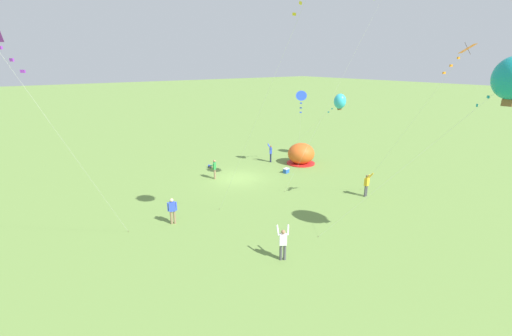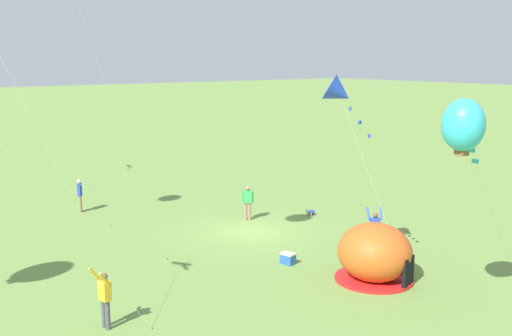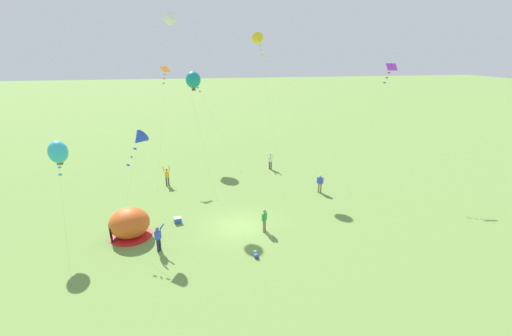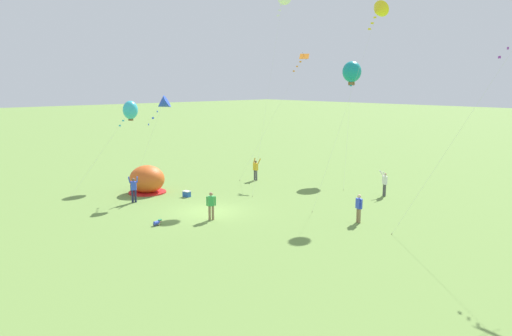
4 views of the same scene
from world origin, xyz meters
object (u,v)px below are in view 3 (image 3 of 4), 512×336
Objects in this scene: kite_cyan at (58,152)px; kite_white at (172,19)px; cooler_box at (178,220)px; kite_teal at (193,80)px; person_near_tent at (158,237)px; person_flying_kite at (167,176)px; kite_yellow at (259,40)px; person_arms_raised at (270,160)px; kite_blue at (139,139)px; person_center_field at (264,219)px; toddler_crawling at (256,254)px; person_watching_sky at (320,183)px; kite_purple at (390,71)px; kite_orange at (165,73)px; popup_tent at (129,224)px.

kite_white is at bearing 52.61° from kite_cyan.
cooler_box is 0.06× the size of kite_teal.
kite_teal reaches higher than person_near_tent.
kite_yellow reaches higher than person_flying_kite.
person_arms_raised is 0.26× the size of kite_blue.
cooler_box is 19.04m from kite_yellow.
kite_yellow reaches higher than person_center_field.
toddler_crawling is 0.32× the size of person_watching_sky.
person_watching_sky is 12.33m from kite_purple.
kite_orange is at bearing 108.53° from kite_white.
person_watching_sky is at bearing -25.60° from kite_white.
person_near_tent is at bearing -96.10° from kite_white.
popup_tent is 0.41× the size of kite_cyan.
person_flying_kite reaches higher than toddler_crawling.
kite_teal is at bearing 128.86° from person_watching_sky.
cooler_box is 0.32× the size of person_flying_kite.
kite_white is at bearing 87.95° from cooler_box.
kite_purple is at bearing -22.25° from kite_yellow.
kite_cyan is at bearing -126.02° from person_flying_kite.
kite_cyan is 0.62× the size of kite_orange.
popup_tent is at bearing -136.18° from person_arms_raised.
person_arms_raised is at bearing 8.46° from kite_white.
cooler_box is 13.11m from person_watching_sky.
person_watching_sky is at bearing -35.51° from kite_orange.
person_watching_sky is 14.99m from kite_yellow.
kite_purple is (20.93, 10.01, 9.54)m from person_near_tent.
person_center_field is 19.23m from kite_white.
kite_white reaches higher than kite_yellow.
kite_white is (0.34, 9.48, 14.66)m from cooler_box.
person_watching_sky is 0.11× the size of kite_white.
cooler_box is 0.04× the size of kite_white.
popup_tent is 20.95m from kite_yellow.
kite_yellow is at bearing 18.10° from person_flying_kite.
person_center_field is 0.12× the size of kite_yellow.
toddler_crawling is 17.03m from person_arms_raised.
kite_orange is 1.48× the size of kite_blue.
kite_teal is at bearing 81.77° from person_near_tent.
kite_teal is at bearing 74.50° from popup_tent.
kite_purple is (13.73, 8.79, 9.57)m from person_center_field.
person_flying_kite is at bearing 162.60° from person_watching_sky.
person_watching_sky is at bearing -159.54° from kite_purple.
toddler_crawling is 0.05× the size of kite_teal.
kite_white is 1.54× the size of kite_teal.
popup_tent is 1.49× the size of person_flying_kite.
kite_yellow is (3.43, 16.52, 13.11)m from toddler_crawling.
kite_blue is at bearing -95.98° from person_flying_kite.
kite_teal is at bearing 142.14° from person_arms_raised.
person_arms_raised is 13.77m from person_center_field.
kite_orange is at bearing 89.52° from person_near_tent.
kite_purple is (27.04, 6.69, 4.50)m from kite_cyan.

